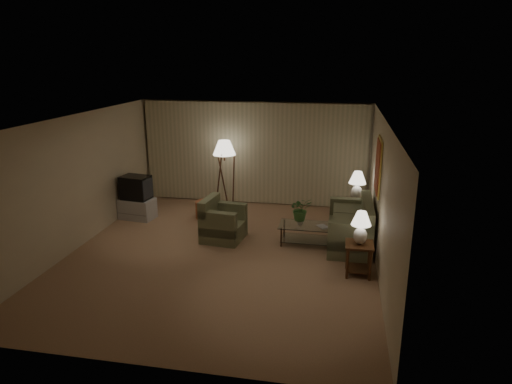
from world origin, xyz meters
TOP-DOWN VIEW (x-y plane):
  - ground at (0.00, 0.00)m, footprint 7.00×7.00m
  - room_shell at (0.02, 1.51)m, footprint 6.04×7.02m
  - sofa at (2.50, 0.96)m, footprint 1.74×0.88m
  - armchair at (-0.16, 0.77)m, footprint 1.04×1.00m
  - side_table_near at (2.65, -0.39)m, footprint 0.49×0.49m
  - side_table_far at (2.65, 2.21)m, footprint 0.54×0.46m
  - table_lamp_near at (2.65, -0.39)m, footprint 0.35×0.35m
  - table_lamp_far at (2.65, 2.21)m, footprint 0.40×0.40m
  - coffee_table at (1.63, 0.86)m, footprint 1.17×0.64m
  - tv_cabinet at (-2.55, 1.67)m, footprint 0.95×0.73m
  - crt_tv at (-2.55, 1.67)m, footprint 0.78×0.65m
  - floor_lamp at (-0.64, 2.83)m, footprint 0.58×0.58m
  - ottoman at (-0.88, 2.05)m, footprint 0.64×0.64m
  - vase at (1.48, 0.86)m, footprint 0.19×0.19m
  - flowers at (1.48, 0.86)m, footprint 0.56×0.53m
  - book at (1.88, 0.76)m, footprint 0.29×0.30m

SIDE VIEW (x-z plane):
  - ground at x=0.00m, z-range 0.00..0.00m
  - ottoman at x=-0.88m, z-range 0.00..0.41m
  - tv_cabinet at x=-2.55m, z-range 0.00..0.50m
  - coffee_table at x=1.63m, z-range 0.07..0.49m
  - armchair at x=-0.16m, z-range 0.00..0.72m
  - sofa at x=2.50m, z-range 0.00..0.77m
  - side_table_near at x=2.65m, z-range 0.11..0.71m
  - side_table_far at x=2.65m, z-range 0.11..0.71m
  - book at x=1.88m, z-range 0.41..0.43m
  - vase at x=1.48m, z-range 0.42..0.57m
  - crt_tv at x=-2.55m, z-range 0.50..1.06m
  - flowers at x=1.48m, z-range 0.57..1.06m
  - floor_lamp at x=-0.64m, z-range 0.04..1.82m
  - table_lamp_near at x=2.65m, z-range 0.66..1.26m
  - table_lamp_far at x=2.65m, z-range 0.66..1.35m
  - room_shell at x=0.02m, z-range 0.39..3.11m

